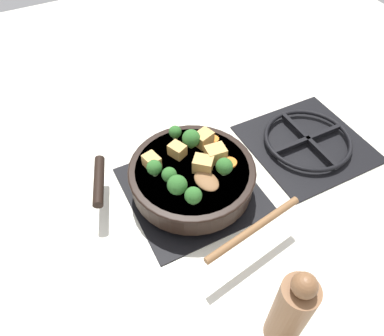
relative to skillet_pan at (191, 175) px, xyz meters
The scene contains 20 objects.
ground_plane 0.06m from the skillet_pan, 70.51° to the left, with size 2.40×2.40×0.00m, color silver.
front_burner_grate 0.05m from the skillet_pan, 70.51° to the left, with size 0.31×0.31×0.03m.
rear_burner_grate 0.36m from the skillet_pan, 89.90° to the left, with size 0.31×0.31×0.03m.
skillet_pan is the anchor object (origin of this frame).
wooden_spoon 0.15m from the skillet_pan, ahead, with size 0.22×0.25×0.02m.
tofu_cube_center_large 0.07m from the skillet_pan, 169.60° to the right, with size 0.04×0.03×0.03m, color tan.
tofu_cube_near_handle 0.08m from the skillet_pan, 90.20° to the left, with size 0.05×0.04×0.04m, color tan.
tofu_cube_east_chunk 0.05m from the skillet_pan, 53.77° to the left, with size 0.04×0.04×0.04m, color tan.
tofu_cube_west_chunk 0.10m from the skillet_pan, 132.57° to the left, with size 0.04×0.03×0.03m, color tan.
tofu_cube_back_piece 0.10m from the skillet_pan, 121.32° to the right, with size 0.04×0.03×0.03m, color tan.
broccoli_floret_near_spoon 0.10m from the skillet_pan, 103.48° to the right, with size 0.04×0.04×0.04m.
broccoli_floret_center_top 0.08m from the skillet_pan, 76.76° to the right, with size 0.03×0.03×0.04m.
broccoli_floret_east_rim 0.09m from the skillet_pan, 152.89° to the left, with size 0.04×0.04×0.05m.
broccoli_floret_west_rim 0.11m from the skillet_pan, 24.58° to the right, with size 0.04×0.04×0.05m.
broccoli_floret_north_edge 0.10m from the skillet_pan, 49.31° to the right, with size 0.04×0.04×0.05m.
broccoli_floret_south_cluster 0.09m from the skillet_pan, 49.42° to the left, with size 0.04×0.04×0.05m.
broccoli_floret_mid_floret 0.12m from the skillet_pan, behind, with size 0.03×0.03×0.04m.
carrot_slice_orange_thin 0.10m from the skillet_pan, 72.37° to the left, with size 0.03×0.03×0.01m, color orange.
carrot_slice_near_center 0.11m from the skillet_pan, 122.25° to the left, with size 0.03×0.03×0.01m, color orange.
pepper_mill 0.38m from the skillet_pan, ahead, with size 0.06×0.06×0.23m.
Camera 1 is at (0.51, -0.26, 0.74)m, focal length 35.00 mm.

